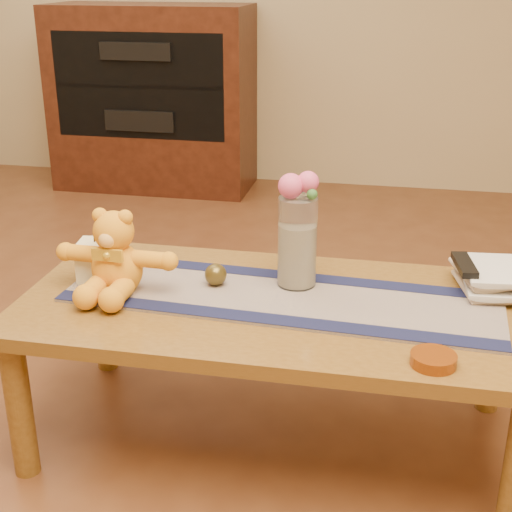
% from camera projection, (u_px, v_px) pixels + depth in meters
% --- Properties ---
extents(floor, '(5.50, 5.50, 0.00)m').
position_uv_depth(floor, '(272.00, 437.00, 2.17)').
color(floor, '#582F19').
rests_on(floor, ground).
extents(coffee_table_top, '(1.40, 0.70, 0.04)m').
position_uv_depth(coffee_table_top, '(274.00, 308.00, 2.01)').
color(coffee_table_top, brown).
rests_on(coffee_table_top, floor).
extents(table_leg_fl, '(0.07, 0.07, 0.41)m').
position_uv_depth(table_leg_fl, '(19.00, 408.00, 1.95)').
color(table_leg_fl, brown).
rests_on(table_leg_fl, floor).
extents(table_leg_bl, '(0.07, 0.07, 0.41)m').
position_uv_depth(table_leg_bl, '(104.00, 314.00, 2.47)').
color(table_leg_bl, brown).
rests_on(table_leg_bl, floor).
extents(table_leg_br, '(0.07, 0.07, 0.41)m').
position_uv_depth(table_leg_br, '(494.00, 351.00, 2.24)').
color(table_leg_br, brown).
rests_on(table_leg_br, floor).
extents(persian_runner, '(1.22, 0.41, 0.01)m').
position_uv_depth(persian_runner, '(281.00, 297.00, 2.01)').
color(persian_runner, '#1E1B4C').
rests_on(persian_runner, coffee_table_top).
extents(runner_border_near, '(1.20, 0.12, 0.00)m').
position_uv_depth(runner_border_near, '(269.00, 319.00, 1.88)').
color(runner_border_near, '#131639').
rests_on(runner_border_near, persian_runner).
extents(runner_border_far, '(1.20, 0.12, 0.00)m').
position_uv_depth(runner_border_far, '(292.00, 276.00, 2.14)').
color(runner_border_far, '#131639').
rests_on(runner_border_far, persian_runner).
extents(teddy_bear, '(0.34, 0.28, 0.22)m').
position_uv_depth(teddy_bear, '(116.00, 252.00, 2.01)').
color(teddy_bear, orange).
rests_on(teddy_bear, persian_runner).
extents(pillar_candle, '(0.11, 0.11, 0.12)m').
position_uv_depth(pillar_candle, '(96.00, 260.00, 2.10)').
color(pillar_candle, '#F2E7B2').
rests_on(pillar_candle, persian_runner).
extents(candle_wick, '(0.00, 0.00, 0.01)m').
position_uv_depth(candle_wick, '(94.00, 240.00, 2.08)').
color(candle_wick, black).
rests_on(candle_wick, pillar_candle).
extents(glass_vase, '(0.11, 0.11, 0.26)m').
position_uv_depth(glass_vase, '(297.00, 242.00, 2.04)').
color(glass_vase, silver).
rests_on(glass_vase, persian_runner).
extents(potpourri_fill, '(0.09, 0.09, 0.18)m').
position_uv_depth(potpourri_fill, '(297.00, 255.00, 2.05)').
color(potpourri_fill, beige).
rests_on(potpourri_fill, glass_vase).
extents(rose_left, '(0.07, 0.07, 0.07)m').
position_uv_depth(rose_left, '(291.00, 186.00, 1.97)').
color(rose_left, '#DC4D7F').
rests_on(rose_left, glass_vase).
extents(rose_right, '(0.06, 0.06, 0.06)m').
position_uv_depth(rose_right, '(308.00, 182.00, 1.97)').
color(rose_right, '#DC4D7F').
rests_on(rose_right, glass_vase).
extents(blue_flower_back, '(0.04, 0.04, 0.04)m').
position_uv_depth(blue_flower_back, '(304.00, 185.00, 2.01)').
color(blue_flower_back, '#5167B0').
rests_on(blue_flower_back, glass_vase).
extents(blue_flower_side, '(0.04, 0.04, 0.04)m').
position_uv_depth(blue_flower_side, '(289.00, 188.00, 2.00)').
color(blue_flower_side, '#5167B0').
rests_on(blue_flower_side, glass_vase).
extents(leaf_sprig, '(0.03, 0.03, 0.03)m').
position_uv_depth(leaf_sprig, '(312.00, 194.00, 1.96)').
color(leaf_sprig, '#33662D').
rests_on(leaf_sprig, glass_vase).
extents(bronze_ball, '(0.08, 0.08, 0.06)m').
position_uv_depth(bronze_ball, '(216.00, 275.00, 2.07)').
color(bronze_ball, '#4F411A').
rests_on(bronze_ball, persian_runner).
extents(book_bottom, '(0.21, 0.25, 0.02)m').
position_uv_depth(book_bottom, '(461.00, 288.00, 2.06)').
color(book_bottom, beige).
rests_on(book_bottom, coffee_table_top).
extents(book_lower, '(0.18, 0.23, 0.02)m').
position_uv_depth(book_lower, '(464.00, 282.00, 2.05)').
color(book_lower, beige).
rests_on(book_lower, book_bottom).
extents(book_upper, '(0.22, 0.26, 0.02)m').
position_uv_depth(book_upper, '(460.00, 275.00, 2.05)').
color(book_upper, beige).
rests_on(book_upper, book_lower).
extents(book_top, '(0.18, 0.24, 0.02)m').
position_uv_depth(book_top, '(465.00, 269.00, 2.03)').
color(book_top, beige).
rests_on(book_top, book_upper).
extents(tv_remote, '(0.07, 0.16, 0.02)m').
position_uv_depth(tv_remote, '(464.00, 265.00, 2.02)').
color(tv_remote, black).
rests_on(tv_remote, book_top).
extents(amber_dish, '(0.14, 0.14, 0.03)m').
position_uv_depth(amber_dish, '(433.00, 360.00, 1.67)').
color(amber_dish, '#BF5914').
rests_on(amber_dish, coffee_table_top).
extents(media_cabinet, '(1.20, 0.50, 1.10)m').
position_uv_depth(media_cabinet, '(153.00, 99.00, 4.44)').
color(media_cabinet, black).
rests_on(media_cabinet, floor).
extents(cabinet_cavity, '(1.02, 0.03, 0.61)m').
position_uv_depth(cabinet_cavity, '(139.00, 86.00, 4.18)').
color(cabinet_cavity, black).
rests_on(cabinet_cavity, media_cabinet).
extents(cabinet_shelf, '(1.02, 0.20, 0.02)m').
position_uv_depth(cabinet_shelf, '(144.00, 84.00, 4.26)').
color(cabinet_shelf, black).
rests_on(cabinet_shelf, media_cabinet).
extents(stereo_upper, '(0.42, 0.28, 0.10)m').
position_uv_depth(stereo_upper, '(143.00, 49.00, 4.20)').
color(stereo_upper, black).
rests_on(stereo_upper, media_cabinet).
extents(stereo_lower, '(0.42, 0.28, 0.12)m').
position_uv_depth(stereo_lower, '(147.00, 117.00, 4.35)').
color(stereo_lower, black).
rests_on(stereo_lower, media_cabinet).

